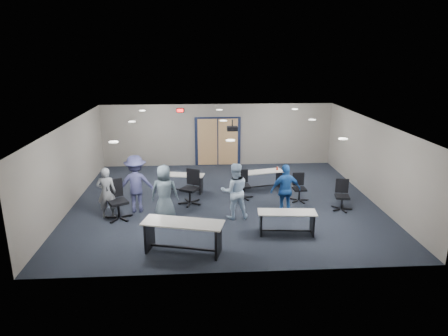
{
  "coord_description": "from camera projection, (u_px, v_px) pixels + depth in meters",
  "views": [
    {
      "loc": [
        -0.81,
        -12.61,
        4.93
      ],
      "look_at": [
        -0.03,
        -0.3,
        1.27
      ],
      "focal_mm": 32.0,
      "sensor_mm": 36.0,
      "label": 1
    }
  ],
  "objects": [
    {
      "name": "ceiling_can_lights",
      "position": [
        224.0,
        122.0,
        12.99
      ],
      "size": [
        6.24,
        5.74,
        0.02
      ],
      "primitive_type": null,
      "color": "white",
      "rests_on": "ceiling"
    },
    {
      "name": "exit_sign",
      "position": [
        180.0,
        110.0,
        16.97
      ],
      "size": [
        0.32,
        0.07,
        0.18
      ],
      "color": "black",
      "rests_on": "back_wall"
    },
    {
      "name": "table_back_right",
      "position": [
        261.0,
        177.0,
        14.64
      ],
      "size": [
        1.71,
        0.89,
        0.77
      ],
      "rotation": [
        0.0,
        0.0,
        0.23
      ],
      "color": "#B3B1A9",
      "rests_on": "floor"
    },
    {
      "name": "person_gray",
      "position": [
        107.0,
        193.0,
        12.02
      ],
      "size": [
        0.59,
        0.4,
        1.59
      ],
      "primitive_type": "imported",
      "rotation": [
        0.0,
        0.0,
        3.18
      ],
      "color": "gray",
      "rests_on": "floor"
    },
    {
      "name": "person_navy",
      "position": [
        286.0,
        190.0,
        12.17
      ],
      "size": [
        1.0,
        0.53,
        1.63
      ],
      "primitive_type": "imported",
      "rotation": [
        0.0,
        0.0,
        3.29
      ],
      "color": "#1C4E9D",
      "rests_on": "floor"
    },
    {
      "name": "chair_back_b",
      "position": [
        190.0,
        188.0,
        13.13
      ],
      "size": [
        0.99,
        0.99,
        1.15
      ],
      "primitive_type": null,
      "rotation": [
        0.0,
        0.0,
        -0.52
      ],
      "color": "black",
      "rests_on": "floor"
    },
    {
      "name": "person_lightblue",
      "position": [
        235.0,
        191.0,
        11.97
      ],
      "size": [
        0.89,
        0.72,
        1.72
      ],
      "primitive_type": "imported",
      "rotation": [
        0.0,
        0.0,
        3.23
      ],
      "color": "#C0DEFF",
      "rests_on": "floor"
    },
    {
      "name": "ceiling",
      "position": [
        224.0,
        122.0,
        12.75
      ],
      "size": [
        10.0,
        9.0,
        0.04
      ],
      "primitive_type": "cube",
      "color": "silver",
      "rests_on": "back_wall"
    },
    {
      "name": "chair_loose_right",
      "position": [
        342.0,
        195.0,
        12.67
      ],
      "size": [
        0.72,
        0.72,
        0.98
      ],
      "primitive_type": null,
      "rotation": [
        0.0,
        0.0,
        -0.19
      ],
      "color": "black",
      "rests_on": "floor"
    },
    {
      "name": "table_back_left",
      "position": [
        181.0,
        180.0,
        14.3
      ],
      "size": [
        1.68,
        0.85,
        0.89
      ],
      "rotation": [
        0.0,
        0.0,
        -0.2
      ],
      "color": "#B3B1A9",
      "rests_on": "floor"
    },
    {
      "name": "floor",
      "position": [
        224.0,
        201.0,
        13.52
      ],
      "size": [
        10.0,
        10.0,
        0.0
      ],
      "primitive_type": "plane",
      "color": "black",
      "rests_on": "ground"
    },
    {
      "name": "chair_loose_left",
      "position": [
        118.0,
        200.0,
        11.94
      ],
      "size": [
        1.02,
        1.02,
        1.2
      ],
      "primitive_type": null,
      "rotation": [
        0.0,
        0.0,
        0.5
      ],
      "color": "black",
      "rests_on": "floor"
    },
    {
      "name": "person_back",
      "position": [
        136.0,
        184.0,
        12.44
      ],
      "size": [
        1.23,
        0.77,
        1.83
      ],
      "primitive_type": "imported",
      "rotation": [
        0.0,
        0.0,
        3.22
      ],
      "color": "#393B68",
      "rests_on": "floor"
    },
    {
      "name": "chair_back_c",
      "position": [
        243.0,
        185.0,
        13.66
      ],
      "size": [
        0.68,
        0.68,
        0.97
      ],
      "primitive_type": null,
      "rotation": [
        0.0,
        0.0,
        0.13
      ],
      "color": "black",
      "rests_on": "floor"
    },
    {
      "name": "back_wall",
      "position": [
        218.0,
        135.0,
        17.44
      ],
      "size": [
        10.0,
        0.04,
        2.7
      ],
      "primitive_type": "cube",
      "color": "gray",
      "rests_on": "floor"
    },
    {
      "name": "table_front_right",
      "position": [
        287.0,
        219.0,
        11.03
      ],
      "size": [
        1.64,
        0.68,
        0.65
      ],
      "rotation": [
        0.0,
        0.0,
        -0.09
      ],
      "color": "#B3B1A9",
      "rests_on": "floor"
    },
    {
      "name": "table_front_left",
      "position": [
        183.0,
        232.0,
        9.98
      ],
      "size": [
        2.13,
        1.16,
        0.82
      ],
      "rotation": [
        0.0,
        0.0,
        -0.25
      ],
      "color": "#B3B1A9",
      "rests_on": "floor"
    },
    {
      "name": "ceiling_projector",
      "position": [
        232.0,
        128.0,
        13.33
      ],
      "size": [
        0.35,
        0.32,
        0.37
      ],
      "color": "black",
      "rests_on": "ceiling"
    },
    {
      "name": "front_wall",
      "position": [
        237.0,
        218.0,
        8.83
      ],
      "size": [
        10.0,
        0.04,
        2.7
      ],
      "primitive_type": "cube",
      "color": "gray",
      "rests_on": "floor"
    },
    {
      "name": "right_wall",
      "position": [
        372.0,
        160.0,
        13.43
      ],
      "size": [
        0.04,
        9.0,
        2.7
      ],
      "primitive_type": "cube",
      "color": "gray",
      "rests_on": "floor"
    },
    {
      "name": "left_wall",
      "position": [
        69.0,
        166.0,
        12.83
      ],
      "size": [
        0.04,
        9.0,
        2.7
      ],
      "primitive_type": "cube",
      "color": "gray",
      "rests_on": "floor"
    },
    {
      "name": "chair_back_d",
      "position": [
        300.0,
        188.0,
        13.41
      ],
      "size": [
        0.62,
        0.62,
        0.95
      ],
      "primitive_type": null,
      "rotation": [
        0.0,
        0.0,
        0.04
      ],
      "color": "black",
      "rests_on": "floor"
    },
    {
      "name": "double_door",
      "position": [
        218.0,
        142.0,
        17.49
      ],
      "size": [
        2.0,
        0.07,
        2.2
      ],
      "color": "#101832",
      "rests_on": "back_wall"
    },
    {
      "name": "person_plaid",
      "position": [
        165.0,
        192.0,
        11.9
      ],
      "size": [
        0.86,
        0.59,
        1.69
      ],
      "primitive_type": "imported",
      "rotation": [
        0.0,
        0.0,
        3.08
      ],
      "color": "#4E5F6B",
      "rests_on": "floor"
    }
  ]
}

